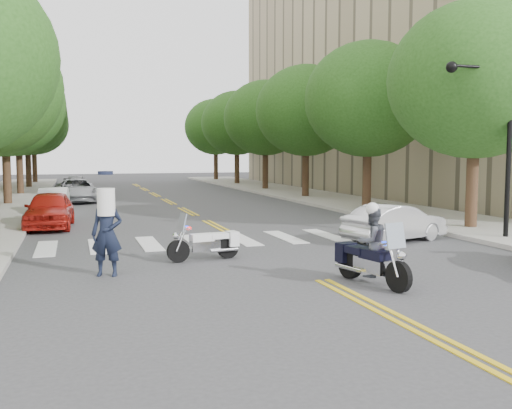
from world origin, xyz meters
name	(u,v)px	position (x,y,z in m)	size (l,w,h in m)	color
ground	(322,280)	(0.00, 0.00, 0.00)	(140.00, 140.00, 0.00)	#38383A
sidewalk_right	(315,197)	(9.50, 22.00, 0.07)	(5.00, 60.00, 0.15)	#9E9991
building_right	(490,49)	(26.00, 26.00, 11.00)	(26.00, 44.00, 22.00)	tan
tree_l_2	(4,103)	(-8.80, 22.00, 5.55)	(6.40, 6.40, 8.45)	#382316
tree_l_3	(18,113)	(-8.80, 30.00, 5.55)	(6.40, 6.40, 8.45)	#382316
tree_l_4	(27,120)	(-8.80, 38.00, 5.55)	(6.40, 6.40, 8.45)	#382316
tree_l_5	(33,124)	(-8.80, 46.00, 5.55)	(6.40, 6.40, 8.45)	#382316
tree_r_0	(476,80)	(8.80, 6.00, 5.55)	(6.40, 6.40, 8.45)	#382316
tree_r_1	(368,100)	(8.80, 14.00, 5.55)	(6.40, 6.40, 8.45)	#382316
tree_r_2	(306,111)	(8.80, 22.00, 5.55)	(6.40, 6.40, 8.45)	#382316
tree_r_3	(265,118)	(8.80, 30.00, 5.55)	(6.40, 6.40, 8.45)	#382316
tree_r_4	(237,123)	(8.80, 38.00, 5.55)	(6.40, 6.40, 8.45)	#382316
tree_r_5	(216,127)	(8.80, 46.00, 5.55)	(6.40, 6.40, 8.45)	#382316
traffic_signal_pole	(498,127)	(7.72, 3.50, 3.72)	(2.82, 0.42, 6.00)	black
motorcycle_police	(370,248)	(0.85, -0.66, 0.81)	(0.86, 2.23, 1.83)	black
motorcycle_parked	(210,243)	(-1.87, 3.25, 0.46)	(2.04, 0.67, 1.32)	black
officer_standing	(107,234)	(-4.64, 2.00, 1.00)	(0.73, 0.48, 2.00)	black
convertible	(395,223)	(4.64, 4.50, 0.62)	(1.31, 3.76, 1.24)	silver
parked_car_a	(50,210)	(-6.26, 11.58, 0.72)	(1.69, 4.20, 1.43)	#AD1A12
parked_car_b	(53,201)	(-6.30, 16.97, 0.62)	(1.30, 3.74, 1.23)	silver
parked_car_c	(76,190)	(-5.20, 23.50, 0.69)	(2.28, 4.94, 1.37)	#94969B
parked_car_d	(76,188)	(-5.20, 27.29, 0.60)	(1.68, 4.13, 1.20)	black
parked_car_e	(76,183)	(-5.20, 34.00, 0.63)	(1.48, 3.67, 1.25)	#ABACB1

